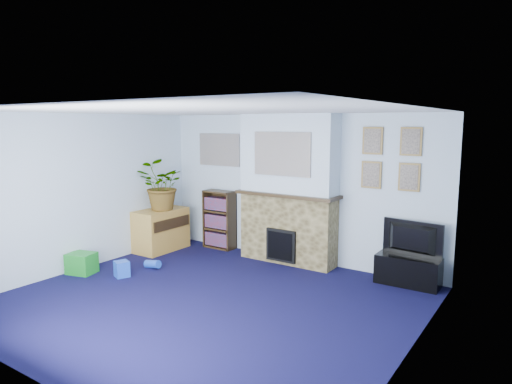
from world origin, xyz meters
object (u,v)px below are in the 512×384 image
Objects in this scene: tv_stand at (408,269)px; bookshelf at (220,221)px; sideboard at (161,231)px; television at (410,239)px.

bookshelf reaches higher than tv_stand.
bookshelf is at bearing 42.03° from sideboard.
tv_stand is 4.24m from sideboard.
tv_stand is 0.43m from television.
television reaches higher than sideboard.
tv_stand is 3.42m from bookshelf.
television is 3.41m from bookshelf.
tv_stand is 0.91× the size of sideboard.
tv_stand is 1.02× the size of television.
bookshelf is (-3.41, 0.06, -0.15)m from television.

